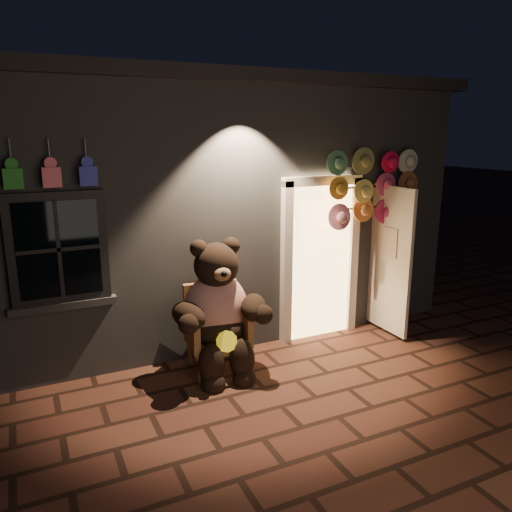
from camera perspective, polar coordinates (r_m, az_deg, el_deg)
ground at (r=5.36m, az=2.93°, el=-16.79°), size 60.00×60.00×0.00m
shop_building at (r=8.39m, az=-9.99°, el=6.91°), size 7.30×5.95×3.51m
wicker_armchair at (r=5.96m, az=-4.65°, el=-8.14°), size 0.74×0.68×1.00m
teddy_bear at (r=5.75m, az=-4.31°, el=-6.31°), size 1.20×0.97×1.66m
hat_rack at (r=6.86m, az=13.44°, el=7.43°), size 1.42×0.22×2.51m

